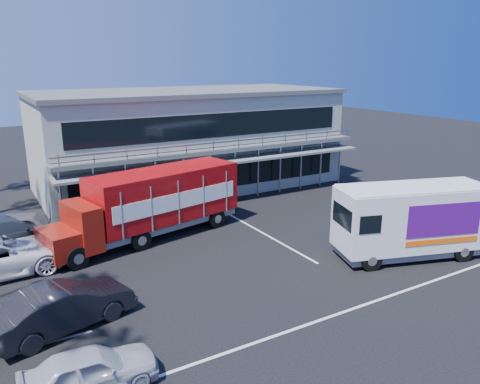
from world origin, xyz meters
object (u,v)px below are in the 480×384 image
white_van (412,220)px  red_truck (153,202)px  parked_car_a (90,370)px  parked_car_b (64,307)px

white_van → red_truck: bearing=156.0°
red_truck → parked_car_a: (-6.05, -10.93, -1.35)m
red_truck → parked_car_b: red_truck is taller
white_van → parked_car_a: bearing=-154.8°
red_truck → white_van: size_ratio=1.44×
parked_car_a → white_van: bearing=-80.8°
parked_car_b → parked_car_a: bearing=164.9°
white_van → parked_car_a: size_ratio=1.97×
white_van → parked_car_b: (-15.95, 1.85, -1.07)m
white_van → parked_car_b: bearing=-168.7°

